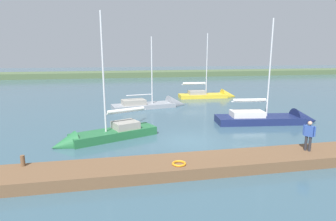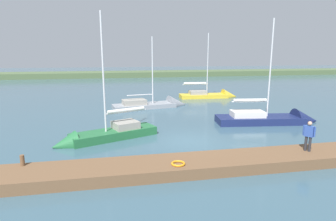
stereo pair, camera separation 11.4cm
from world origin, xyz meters
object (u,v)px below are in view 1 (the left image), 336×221
at_px(life_ring_buoy, 179,163).
at_px(sailboat_inner_slip, 275,120).
at_px(mooring_post_near, 23,161).
at_px(person_on_dock, 309,134).
at_px(sailboat_behind_pier, 157,106).
at_px(sailboat_far_left, 212,96).
at_px(sailboat_outer_mooring, 103,138).

bearing_deg(life_ring_buoy, sailboat_inner_slip, -140.63).
height_order(mooring_post_near, person_on_dock, person_on_dock).
bearing_deg(sailboat_behind_pier, sailboat_far_left, 21.36).
bearing_deg(sailboat_far_left, sailboat_behind_pier, -146.06).
xyz_separation_m(mooring_post_near, sailboat_behind_pier, (-8.68, -15.64, -0.67)).
height_order(mooring_post_near, sailboat_outer_mooring, sailboat_outer_mooring).
relative_size(life_ring_buoy, sailboat_outer_mooring, 0.07).
relative_size(sailboat_inner_slip, person_on_dock, 5.69).
height_order(sailboat_behind_pier, person_on_dock, sailboat_behind_pier).
height_order(sailboat_behind_pier, sailboat_inner_slip, sailboat_inner_slip).
bearing_deg(mooring_post_near, sailboat_behind_pier, -119.03).
xyz_separation_m(sailboat_behind_pier, sailboat_inner_slip, (-8.39, 8.63, 0.06)).
distance_m(sailboat_behind_pier, sailboat_far_left, 9.37).
bearing_deg(sailboat_outer_mooring, life_ring_buoy, 98.42).
bearing_deg(sailboat_far_left, mooring_post_near, -126.69).
bearing_deg(sailboat_far_left, life_ring_buoy, -111.51).
bearing_deg(sailboat_inner_slip, life_ring_buoy, -133.65).
xyz_separation_m(mooring_post_near, sailboat_far_left, (-16.66, -20.55, -0.63)).
xyz_separation_m(sailboat_behind_pier, sailboat_far_left, (-7.98, -4.91, 0.03)).
xyz_separation_m(sailboat_behind_pier, person_on_dock, (-5.44, 16.37, 1.33)).
bearing_deg(sailboat_inner_slip, sailboat_outer_mooring, -164.51).
bearing_deg(person_on_dock, sailboat_behind_pier, 72.42).
height_order(sailboat_outer_mooring, person_on_dock, sailboat_outer_mooring).
relative_size(sailboat_behind_pier, sailboat_inner_slip, 0.90).
distance_m(mooring_post_near, sailboat_outer_mooring, 6.02).
relative_size(sailboat_behind_pier, sailboat_outer_mooring, 0.93).
height_order(life_ring_buoy, sailboat_far_left, sailboat_far_left).
bearing_deg(sailboat_outer_mooring, mooring_post_near, 33.57).
relative_size(mooring_post_near, sailboat_inner_slip, 0.06).
height_order(sailboat_inner_slip, person_on_dock, sailboat_inner_slip).
bearing_deg(sailboat_inner_slip, sailboat_behind_pier, 141.15).
bearing_deg(sailboat_inner_slip, mooring_post_near, -150.69).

